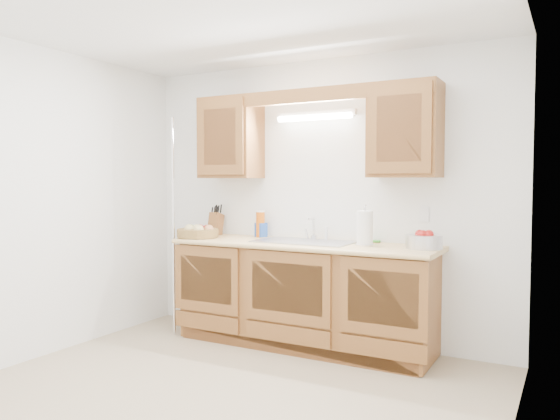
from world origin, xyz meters
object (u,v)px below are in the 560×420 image
Objects in this scene: knife_block at (216,224)px; apple_bowl at (424,241)px; fruit_basket at (198,232)px; paper_towel at (365,228)px.

knife_block reaches higher than apple_bowl.
knife_block reaches higher than fruit_basket.
knife_block is 0.92× the size of paper_towel.
fruit_basket is at bearing -96.26° from knife_block.
apple_bowl is at bearing 1.78° from paper_towel.
paper_towel is at bearing 5.08° from fruit_basket.
apple_bowl is at bearing 4.31° from fruit_basket.
apple_bowl is (2.05, 0.15, 0.01)m from fruit_basket.
fruit_basket is at bearing -174.92° from paper_towel.
knife_block is at bearing 176.35° from apple_bowl.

